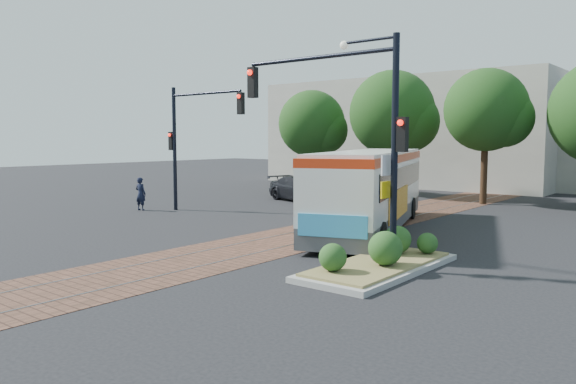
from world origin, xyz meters
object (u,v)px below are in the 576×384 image
signal_pole_left (190,131)px  parked_car (302,189)px  officer (141,194)px  traffic_island (381,258)px  signal_pole_main (354,115)px  city_bus (371,186)px

signal_pole_left → parked_car: signal_pole_left is taller
officer → signal_pole_left: bearing=-164.0°
traffic_island → officer: (-15.51, 3.71, 0.48)m
traffic_island → signal_pole_left: signal_pole_left is taller
signal_pole_main → officer: 15.37m
city_bus → signal_pole_main: size_ratio=1.92×
traffic_island → signal_pole_left: 14.50m
signal_pole_main → signal_pole_left: 13.14m
signal_pole_main → traffic_island: bearing=-5.4°
traffic_island → officer: size_ratio=3.19×
signal_pole_left → officer: 4.02m
traffic_island → signal_pole_left: bearing=159.6°
parked_car → signal_pole_main: bearing=-120.2°
traffic_island → parked_car: (-11.87, 11.96, 0.36)m
traffic_island → parked_car: parked_car is taller
traffic_island → signal_pole_main: bearing=174.6°
city_bus → signal_pole_left: 9.81m
signal_pole_left → officer: (-2.33, -1.19, -3.05)m
traffic_island → signal_pole_main: 3.95m
city_bus → parked_car: city_bus is taller
signal_pole_left → officer: bearing=-152.9°
officer → city_bus: bearing=178.0°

